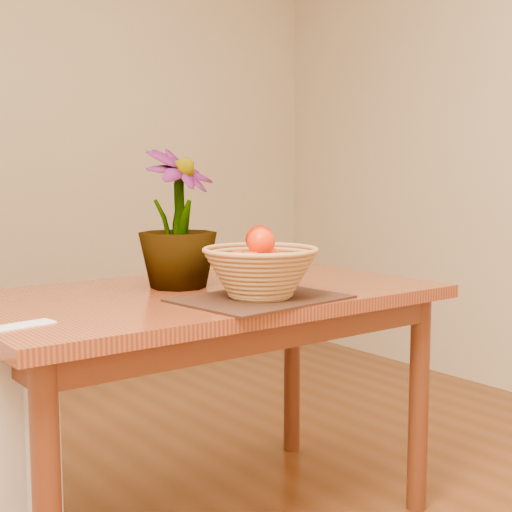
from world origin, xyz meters
TOP-DOWN VIEW (x-y plane):
  - table at (0.00, 0.30)m, footprint 1.40×0.80m
  - placemat at (0.04, 0.07)m, footprint 0.48×0.38m
  - wicker_basket at (0.04, 0.07)m, footprint 0.32×0.32m
  - orange_pile at (0.04, 0.07)m, footprint 0.19×0.19m
  - potted_plant at (-0.03, 0.39)m, footprint 0.31×0.31m

SIDE VIEW (x-z plane):
  - table at x=0.00m, z-range 0.29..1.04m
  - placemat at x=0.04m, z-range 0.75..0.76m
  - wicker_basket at x=0.04m, z-range 0.76..0.89m
  - orange_pile at x=0.04m, z-range 0.80..0.95m
  - potted_plant at x=-0.03m, z-range 0.75..1.18m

